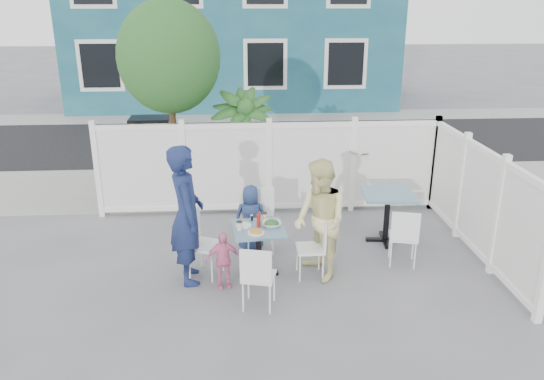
{
  "coord_description": "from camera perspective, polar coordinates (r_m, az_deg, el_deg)",
  "views": [
    {
      "loc": [
        -0.42,
        -6.28,
        3.52
      ],
      "look_at": [
        0.03,
        0.51,
        1.09
      ],
      "focal_mm": 35.0,
      "sensor_mm": 36.0,
      "label": 1
    }
  ],
  "objects": [
    {
      "name": "main_table",
      "position": [
        7.05,
        -1.46,
        -5.25
      ],
      "size": [
        0.73,
        0.73,
        0.71
      ],
      "rotation": [
        0.0,
        0.0,
        0.09
      ],
      "color": "teal",
      "rests_on": "ground"
    },
    {
      "name": "boy",
      "position": [
        7.85,
        -2.29,
        -2.99
      ],
      "size": [
        0.51,
        0.35,
        1.0
      ],
      "primitive_type": "imported",
      "rotation": [
        0.0,
        0.0,
        3.07
      ],
      "color": "navy",
      "rests_on": "ground"
    },
    {
      "name": "ground",
      "position": [
        7.21,
        0.07,
        -9.55
      ],
      "size": [
        80.0,
        80.0,
        0.0
      ],
      "primitive_type": "plane",
      "color": "slate"
    },
    {
      "name": "plate_side",
      "position": [
        7.04,
        -3.08,
        -3.82
      ],
      "size": [
        0.21,
        0.21,
        0.01
      ],
      "primitive_type": "cylinder",
      "color": "white",
      "rests_on": "main_table"
    },
    {
      "name": "tree",
      "position": [
        9.7,
        -11.04,
        13.83
      ],
      "size": [
        1.8,
        1.62,
        3.59
      ],
      "color": "#382316",
      "rests_on": "ground"
    },
    {
      "name": "ketchup_bottle",
      "position": [
        6.98,
        -1.46,
        -3.34
      ],
      "size": [
        0.05,
        0.05,
        0.17
      ],
      "primitive_type": "cylinder",
      "color": "#AF150C",
      "rests_on": "main_table"
    },
    {
      "name": "pepper_shaker",
      "position": [
        7.19,
        -2.18,
        -3.06
      ],
      "size": [
        0.03,
        0.03,
        0.07
      ],
      "primitive_type": "cylinder",
      "color": "black",
      "rests_on": "main_table"
    },
    {
      "name": "plate_main",
      "position": [
        6.82,
        -1.73,
        -4.6
      ],
      "size": [
        0.22,
        0.22,
        0.01
      ],
      "primitive_type": "cylinder",
      "color": "white",
      "rests_on": "main_table"
    },
    {
      "name": "coffee_cup_a",
      "position": [
        6.9,
        -3.52,
        -3.9
      ],
      "size": [
        0.07,
        0.07,
        0.11
      ],
      "primitive_type": "cylinder",
      "color": "beige",
      "rests_on": "main_table"
    },
    {
      "name": "chair_near",
      "position": [
        6.34,
        -1.57,
        -8.96
      ],
      "size": [
        0.45,
        0.44,
        0.83
      ],
      "rotation": [
        0.0,
        0.0,
        -0.24
      ],
      "color": "white",
      "rests_on": "ground"
    },
    {
      "name": "chair_back",
      "position": [
        7.84,
        -1.27,
        -2.69
      ],
      "size": [
        0.43,
        0.42,
        0.92
      ],
      "rotation": [
        0.0,
        0.0,
        3.11
      ],
      "color": "white",
      "rests_on": "ground"
    },
    {
      "name": "coffee_cup_b",
      "position": [
        7.16,
        -0.83,
        -2.96
      ],
      "size": [
        0.08,
        0.08,
        0.11
      ],
      "primitive_type": "cylinder",
      "color": "beige",
      "rests_on": "main_table"
    },
    {
      "name": "salt_shaker",
      "position": [
        7.22,
        -2.19,
        -2.95
      ],
      "size": [
        0.03,
        0.03,
        0.07
      ],
      "primitive_type": "cylinder",
      "color": "white",
      "rests_on": "main_table"
    },
    {
      "name": "salad_bowl",
      "position": [
        7.01,
        -0.05,
        -3.7
      ],
      "size": [
        0.25,
        0.25,
        0.06
      ],
      "primitive_type": "imported",
      "color": "white",
      "rests_on": "main_table"
    },
    {
      "name": "chair_left",
      "position": [
        7.18,
        -7.74,
        -5.21
      ],
      "size": [
        0.52,
        0.53,
        0.9
      ],
      "rotation": [
        0.0,
        0.0,
        -1.97
      ],
      "color": "white",
      "rests_on": "ground"
    },
    {
      "name": "potted_shrub_a",
      "position": [
        9.71,
        -3.3,
        4.72
      ],
      "size": [
        1.15,
        1.15,
        2.04
      ],
      "primitive_type": "imported",
      "rotation": [
        0.0,
        0.0,
        6.28
      ],
      "color": "#215123",
      "rests_on": "ground"
    },
    {
      "name": "fence_back",
      "position": [
        9.12,
        -0.31,
        2.2
      ],
      "size": [
        5.86,
        0.08,
        1.6
      ],
      "color": "white",
      "rests_on": "ground"
    },
    {
      "name": "woman",
      "position": [
        6.96,
        5.19,
        -3.32
      ],
      "size": [
        0.84,
        0.95,
        1.63
      ],
      "primitive_type": "imported",
      "rotation": [
        0.0,
        0.0,
        -1.23
      ],
      "color": "#E0CE4A",
      "rests_on": "ground"
    },
    {
      "name": "man",
      "position": [
        6.9,
        -9.18,
        -2.67
      ],
      "size": [
        0.56,
        0.74,
        1.85
      ],
      "primitive_type": "imported",
      "rotation": [
        0.0,
        0.0,
        1.75
      ],
      "color": "#17234E",
      "rests_on": "ground"
    },
    {
      "name": "building",
      "position": [
        20.28,
        -4.18,
        18.16
      ],
      "size": [
        11.0,
        6.0,
        6.0
      ],
      "color": "navy",
      "rests_on": "ground"
    },
    {
      "name": "toddler",
      "position": [
        6.89,
        -5.32,
        -7.5
      ],
      "size": [
        0.48,
        0.27,
        0.77
      ],
      "primitive_type": "imported",
      "rotation": [
        0.0,
        0.0,
        0.18
      ],
      "color": "pink",
      "rests_on": "ground"
    },
    {
      "name": "spare_table",
      "position": [
        8.22,
        12.34,
        -1.47
      ],
      "size": [
        0.82,
        0.82,
        0.8
      ],
      "rotation": [
        0.0,
        0.0,
        -0.09
      ],
      "color": "teal",
      "rests_on": "ground"
    },
    {
      "name": "utility_cabinet",
      "position": [
        10.81,
        -12.73,
        3.86
      ],
      "size": [
        0.73,
        0.52,
        1.33
      ],
      "primitive_type": "cube",
      "rotation": [
        0.0,
        0.0,
        0.02
      ],
      "color": "gold",
      "rests_on": "ground"
    },
    {
      "name": "chair_right",
      "position": [
        7.11,
        4.71,
        -5.69
      ],
      "size": [
        0.37,
        0.38,
        0.83
      ],
      "rotation": [
        0.0,
        0.0,
        1.58
      ],
      "color": "white",
      "rests_on": "ground"
    },
    {
      "name": "potted_shrub_b",
      "position": [
        9.92,
        8.72,
        3.02
      ],
      "size": [
        1.67,
        1.7,
        1.43
      ],
      "primitive_type": "imported",
      "rotation": [
        0.0,
        0.0,
        0.92
      ],
      "color": "#215123",
      "rests_on": "ground"
    },
    {
      "name": "fence_right",
      "position": [
        8.16,
        21.31,
        -1.34
      ],
      "size": [
        0.08,
        3.66,
        1.6
      ],
      "rotation": [
        0.0,
        0.0,
        1.57
      ],
      "color": "white",
      "rests_on": "ground"
    },
    {
      "name": "far_sidewalk",
      "position": [
        17.25,
        -2.29,
        7.9
      ],
      "size": [
        24.0,
        1.6,
        0.01
      ],
      "primitive_type": "cube",
      "color": "gray",
      "rests_on": "ground"
    },
    {
      "name": "near_sidewalk",
      "position": [
        10.68,
        -1.29,
        0.46
      ],
      "size": [
        24.0,
        2.6,
        0.01
      ],
      "primitive_type": "cube",
      "color": "gray",
      "rests_on": "ground"
    },
    {
      "name": "chair_spare",
      "position": [
        7.57,
        14.02,
        -4.58
      ],
      "size": [
        0.45,
        0.44,
        0.84
      ],
      "rotation": [
        0.0,
        0.0,
        -0.22
      ],
      "color": "white",
      "rests_on": "ground"
    },
    {
      "name": "street",
      "position": [
        14.23,
        -1.95,
        5.35
      ],
      "size": [
        24.0,
        5.0,
        0.01
      ],
      "primitive_type": "cube",
      "color": "black",
      "rests_on": "ground"
    }
  ]
}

